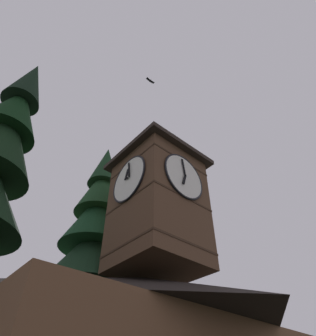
{
  "coord_description": "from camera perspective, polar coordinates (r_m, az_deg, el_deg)",
  "views": [
    {
      "loc": [
        8.78,
        8.9,
        1.35
      ],
      "look_at": [
        1.07,
        0.03,
        11.33
      ],
      "focal_mm": 31.12,
      "sensor_mm": 36.0,
      "label": 1
    }
  ],
  "objects": [
    {
      "name": "flying_bird_high",
      "position": [
        22.09,
        -1.52,
        16.72
      ],
      "size": [
        0.7,
        0.22,
        0.12
      ],
      "color": "black"
    },
    {
      "name": "moon",
      "position": [
        49.72,
        -14.91,
        -25.96
      ],
      "size": [
        1.46,
        1.46,
        1.46
      ],
      "color": "silver"
    },
    {
      "name": "pine_tree_behind",
      "position": [
        16.19,
        -13.44,
        -20.48
      ],
      "size": [
        6.57,
        6.57,
        15.77
      ],
      "color": "#473323",
      "rests_on": "ground_plane"
    },
    {
      "name": "clock_tower",
      "position": [
        14.71,
        0.03,
        -5.69
      ],
      "size": [
        4.33,
        4.33,
        8.71
      ],
      "color": "brown",
      "rests_on": "building_main"
    }
  ]
}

